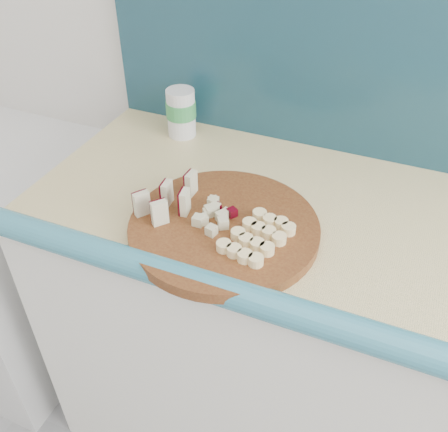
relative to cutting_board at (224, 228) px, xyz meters
name	(u,v)px	position (x,y,z in m)	size (l,w,h in m)	color
cutting_board	(224,228)	(0.00, 0.00, 0.00)	(0.40, 0.40, 0.03)	#4A200F
apple_wedges	(169,199)	(-0.13, 0.00, 0.04)	(0.11, 0.16, 0.06)	beige
apple_chunks	(214,215)	(-0.02, 0.01, 0.02)	(0.06, 0.06, 0.02)	beige
banana_slices	(258,237)	(0.08, -0.02, 0.02)	(0.13, 0.16, 0.02)	#FCDF9A
canister	(181,112)	(-0.27, 0.34, 0.06)	(0.08, 0.08, 0.13)	silver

